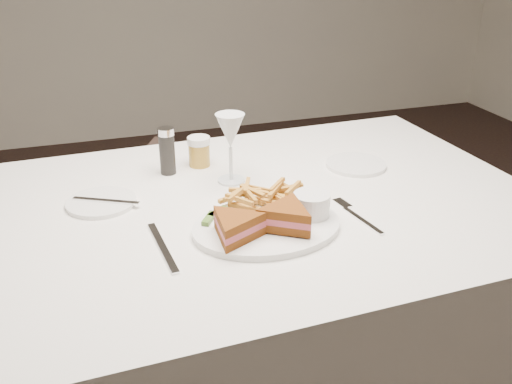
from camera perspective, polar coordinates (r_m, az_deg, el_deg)
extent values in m
plane|color=black|center=(1.96, 4.17, -17.89)|extent=(5.00, 5.00, 0.00)
cube|color=silver|center=(1.53, -0.59, -13.78)|extent=(1.40, 0.96, 0.75)
imported|color=#47332B|center=(2.26, -4.79, -2.39)|extent=(0.74, 0.72, 0.59)
ellipsoid|color=white|center=(1.21, 1.07, -3.50)|extent=(0.33, 0.26, 0.01)
cube|color=silver|center=(1.16, -9.32, -5.46)|extent=(0.03, 0.21, 0.00)
cylinder|color=white|center=(1.36, -15.21, -1.00)|extent=(0.16, 0.16, 0.01)
cylinder|color=white|center=(1.54, 9.96, 2.72)|extent=(0.16, 0.16, 0.01)
cylinder|color=black|center=(1.48, -8.89, 4.07)|extent=(0.04, 0.04, 0.12)
cylinder|color=#AA7F28|center=(1.52, -5.71, 4.05)|extent=(0.06, 0.06, 0.08)
cube|color=#456C25|center=(1.24, -3.84, -2.06)|extent=(0.05, 0.05, 0.01)
cube|color=#456C25|center=(1.22, -4.71, -2.65)|extent=(0.04, 0.05, 0.01)
cylinder|color=white|center=(1.23, 5.57, -1.25)|extent=(0.08, 0.08, 0.05)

